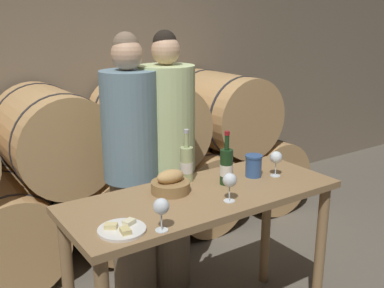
# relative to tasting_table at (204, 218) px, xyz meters

# --- Properties ---
(stone_wall_back) EXTENTS (10.00, 0.12, 3.20)m
(stone_wall_back) POSITION_rel_tasting_table_xyz_m (0.00, 1.97, 0.82)
(stone_wall_back) COLOR #7F705B
(stone_wall_back) RESTS_ON ground_plane
(barrel_stack) EXTENTS (3.95, 0.90, 1.37)m
(barrel_stack) POSITION_rel_tasting_table_xyz_m (0.00, 1.40, -0.14)
(barrel_stack) COLOR tan
(barrel_stack) RESTS_ON ground_plane
(tasting_table) EXTENTS (1.55, 0.60, 0.93)m
(tasting_table) POSITION_rel_tasting_table_xyz_m (0.00, 0.00, 0.00)
(tasting_table) COLOR #99754C
(tasting_table) RESTS_ON ground_plane
(person_left) EXTENTS (0.35, 0.35, 1.78)m
(person_left) POSITION_rel_tasting_table_xyz_m (-0.15, 0.59, 0.12)
(person_left) COLOR #756651
(person_left) RESTS_ON ground_plane
(person_right) EXTENTS (0.37, 0.37, 1.79)m
(person_right) POSITION_rel_tasting_table_xyz_m (0.12, 0.59, 0.12)
(person_right) COLOR #756651
(person_right) RESTS_ON ground_plane
(wine_bottle_red) EXTENTS (0.08, 0.08, 0.31)m
(wine_bottle_red) POSITION_rel_tasting_table_xyz_m (0.18, 0.04, 0.26)
(wine_bottle_red) COLOR #193819
(wine_bottle_red) RESTS_ON tasting_table
(wine_bottle_white) EXTENTS (0.08, 0.08, 0.31)m
(wine_bottle_white) POSITION_rel_tasting_table_xyz_m (0.02, 0.21, 0.26)
(wine_bottle_white) COLOR #ADBC7F
(wine_bottle_white) RESTS_ON tasting_table
(blue_crock) EXTENTS (0.10, 0.10, 0.13)m
(blue_crock) POSITION_rel_tasting_table_xyz_m (0.40, 0.05, 0.22)
(blue_crock) COLOR #335693
(blue_crock) RESTS_ON tasting_table
(bread_basket) EXTENTS (0.21, 0.21, 0.13)m
(bread_basket) POSITION_rel_tasting_table_xyz_m (-0.15, 0.11, 0.20)
(bread_basket) COLOR olive
(bread_basket) RESTS_ON tasting_table
(cheese_plate) EXTENTS (0.22, 0.22, 0.04)m
(cheese_plate) POSITION_rel_tasting_table_xyz_m (-0.57, -0.16, 0.16)
(cheese_plate) COLOR white
(cheese_plate) RESTS_ON tasting_table
(wine_glass_far_left) EXTENTS (0.07, 0.07, 0.16)m
(wine_glass_far_left) POSITION_rel_tasting_table_xyz_m (-0.42, -0.26, 0.27)
(wine_glass_far_left) COLOR white
(wine_glass_far_left) RESTS_ON tasting_table
(wine_glass_left) EXTENTS (0.07, 0.07, 0.16)m
(wine_glass_left) POSITION_rel_tasting_table_xyz_m (0.04, -0.17, 0.27)
(wine_glass_left) COLOR white
(wine_glass_left) RESTS_ON tasting_table
(wine_glass_center) EXTENTS (0.07, 0.07, 0.16)m
(wine_glass_center) POSITION_rel_tasting_table_xyz_m (0.51, -0.02, 0.27)
(wine_glass_center) COLOR white
(wine_glass_center) RESTS_ON tasting_table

